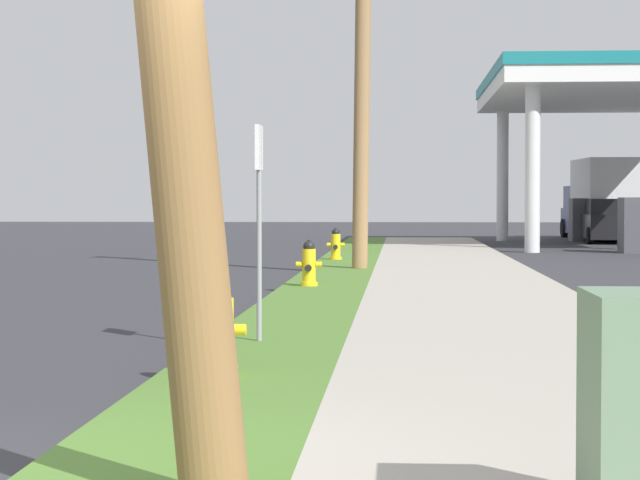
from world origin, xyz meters
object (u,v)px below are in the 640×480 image
fire_hydrant_nearest (220,332)px  utility_pole_midground (362,67)px  truck_navy_at_forecourt (602,201)px  fire_hydrant_second (309,266)px  car_black_by_near_pump (610,223)px  street_sign_post (259,187)px  fire_hydrant_third (336,246)px

fire_hydrant_nearest → utility_pole_midground: 15.65m
fire_hydrant_nearest → truck_navy_at_forecourt: size_ratio=0.11×
fire_hydrant_second → utility_pole_midground: 6.46m
fire_hydrant_second → car_black_by_near_pump: size_ratio=0.16×
fire_hydrant_second → street_sign_post: street_sign_post is taller
fire_hydrant_second → truck_navy_at_forecourt: (9.29, 28.11, 1.04)m
fire_hydrant_third → car_black_by_near_pump: size_ratio=0.16×
street_sign_post → car_black_by_near_pump: size_ratio=0.46×
fire_hydrant_third → utility_pole_midground: utility_pole_midground is taller
fire_hydrant_third → truck_navy_at_forecourt: (9.33, 19.22, 1.04)m
fire_hydrant_nearest → car_black_by_near_pump: (8.94, 34.48, 0.28)m
fire_hydrant_third → utility_pole_midground: (0.74, -3.69, 3.78)m
truck_navy_at_forecourt → street_sign_post: bearing=-104.4°
fire_hydrant_nearest → car_black_by_near_pump: 35.62m
fire_hydrant_third → truck_navy_at_forecourt: 21.39m
fire_hydrant_third → fire_hydrant_second: bearing=-89.7°
fire_hydrant_second → fire_hydrant_third: size_ratio=1.00×
fire_hydrant_nearest → fire_hydrant_third: (-0.08, 18.86, 0.00)m
truck_navy_at_forecourt → utility_pole_midground: bearing=-110.5°
fire_hydrant_nearest → utility_pole_midground: (0.66, 15.17, 3.78)m
fire_hydrant_nearest → fire_hydrant_second: same height
fire_hydrant_nearest → street_sign_post: bearing=88.6°
fire_hydrant_second → car_black_by_near_pump: bearing=69.9°
utility_pole_midground → truck_navy_at_forecourt: 24.62m
utility_pole_midground → car_black_by_near_pump: 21.30m
fire_hydrant_third → truck_navy_at_forecourt: bearing=64.1°
utility_pole_midground → truck_navy_at_forecourt: (8.59, 22.91, -2.74)m
fire_hydrant_nearest → fire_hydrant_second: 9.97m
fire_hydrant_nearest → fire_hydrant_second: (-0.04, 9.97, 0.00)m
utility_pole_midground → street_sign_post: size_ratio=3.79×
fire_hydrant_nearest → truck_navy_at_forecourt: (9.24, 38.08, 1.04)m
fire_hydrant_nearest → utility_pole_midground: bearing=87.5°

